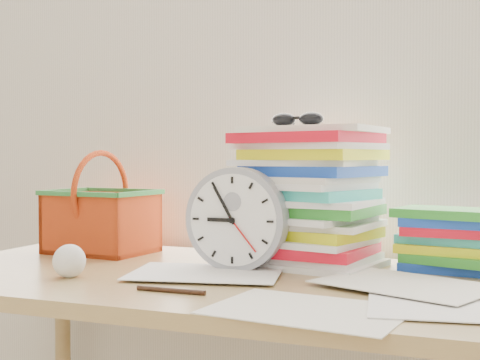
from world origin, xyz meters
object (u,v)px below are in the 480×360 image
at_px(basket, 101,203).
at_px(desk, 229,310).
at_px(paper_stack, 309,196).
at_px(clock, 237,219).
at_px(book_stack, 450,239).

bearing_deg(basket, desk, -17.05).
distance_m(paper_stack, basket, 0.56).
bearing_deg(paper_stack, clock, -132.65).
bearing_deg(basket, clock, -11.10).
bearing_deg(book_stack, paper_stack, -172.38).
bearing_deg(clock, book_stack, 22.14).
height_order(clock, basket, basket).
bearing_deg(desk, paper_stack, 57.01).
distance_m(desk, basket, 0.51).
height_order(desk, basket, basket).
relative_size(book_stack, basket, 0.91).
distance_m(paper_stack, book_stack, 0.32).
relative_size(clock, book_stack, 0.96).
distance_m(desk, book_stack, 0.51).
distance_m(desk, paper_stack, 0.32).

